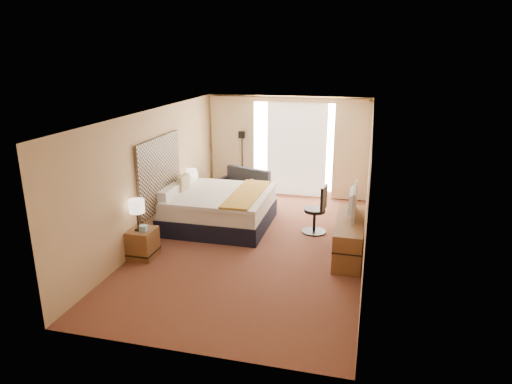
% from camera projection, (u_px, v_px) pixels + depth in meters
% --- Properties ---
extents(floor, '(4.20, 7.00, 0.02)m').
position_uv_depth(floor, '(255.00, 245.00, 9.05)').
color(floor, maroon).
rests_on(floor, ground).
extents(ceiling, '(4.20, 7.00, 0.02)m').
position_uv_depth(ceiling, '(254.00, 113.00, 8.29)').
color(ceiling, silver).
rests_on(ceiling, wall_back).
extents(wall_back, '(4.20, 0.02, 2.60)m').
position_uv_depth(wall_back, '(288.00, 146.00, 11.91)').
color(wall_back, '#D7AD83').
rests_on(wall_back, ground).
extents(wall_front, '(4.20, 0.02, 2.60)m').
position_uv_depth(wall_front, '(182.00, 260.00, 5.43)').
color(wall_front, '#D7AD83').
rests_on(wall_front, ground).
extents(wall_left, '(0.02, 7.00, 2.60)m').
position_uv_depth(wall_left, '(153.00, 175.00, 9.16)').
color(wall_left, '#D7AD83').
rests_on(wall_left, ground).
extents(wall_right, '(0.02, 7.00, 2.60)m').
position_uv_depth(wall_right, '(368.00, 190.00, 8.18)').
color(wall_right, '#D7AD83').
rests_on(wall_right, ground).
extents(headboard, '(0.06, 1.85, 1.50)m').
position_uv_depth(headboard, '(160.00, 174.00, 9.34)').
color(headboard, black).
rests_on(headboard, wall_left).
extents(nightstand_left, '(0.45, 0.52, 0.55)m').
position_uv_depth(nightstand_left, '(143.00, 243.00, 8.43)').
color(nightstand_left, brown).
rests_on(nightstand_left, floor).
extents(nightstand_right, '(0.45, 0.52, 0.55)m').
position_uv_depth(nightstand_right, '(193.00, 202.00, 10.75)').
color(nightstand_right, brown).
rests_on(nightstand_right, floor).
extents(media_dresser, '(0.50, 1.80, 0.70)m').
position_uv_depth(media_dresser, '(349.00, 237.00, 8.52)').
color(media_dresser, brown).
rests_on(media_dresser, floor).
extents(window, '(2.30, 0.02, 2.30)m').
position_uv_depth(window, '(297.00, 146.00, 11.82)').
color(window, white).
rests_on(window, wall_back).
extents(curtains, '(4.12, 0.19, 2.56)m').
position_uv_depth(curtains, '(287.00, 143.00, 11.78)').
color(curtains, '#CAB08E').
rests_on(curtains, floor).
extents(bed, '(2.24, 2.05, 1.09)m').
position_uv_depth(bed, '(217.00, 208.00, 9.97)').
color(bed, black).
rests_on(bed, floor).
extents(loveseat, '(1.52, 1.14, 0.85)m').
position_uv_depth(loveseat, '(243.00, 192.00, 11.49)').
color(loveseat, '#5B241A').
rests_on(loveseat, floor).
extents(floor_lamp, '(0.21, 0.21, 1.68)m').
position_uv_depth(floor_lamp, '(242.00, 150.00, 12.04)').
color(floor_lamp, black).
rests_on(floor_lamp, floor).
extents(desk_chair, '(0.50, 0.50, 1.04)m').
position_uv_depth(desk_chair, '(317.00, 212.00, 9.53)').
color(desk_chair, black).
rests_on(desk_chair, floor).
extents(lamp_left, '(0.28, 0.28, 0.59)m').
position_uv_depth(lamp_left, '(137.00, 207.00, 8.17)').
color(lamp_left, black).
rests_on(lamp_left, nightstand_left).
extents(lamp_right, '(0.25, 0.25, 0.53)m').
position_uv_depth(lamp_right, '(191.00, 174.00, 10.54)').
color(lamp_right, black).
rests_on(lamp_right, nightstand_right).
extents(tissue_box, '(0.13, 0.13, 0.11)m').
position_uv_depth(tissue_box, '(143.00, 228.00, 8.26)').
color(tissue_box, '#80A7C6').
rests_on(tissue_box, nightstand_left).
extents(telephone, '(0.24, 0.21, 0.08)m').
position_uv_depth(telephone, '(195.00, 192.00, 10.47)').
color(telephone, black).
rests_on(telephone, nightstand_right).
extents(television, '(0.13, 0.99, 0.57)m').
position_uv_depth(television, '(349.00, 201.00, 8.55)').
color(television, black).
rests_on(television, media_dresser).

